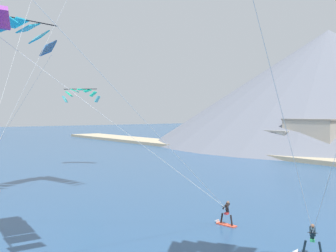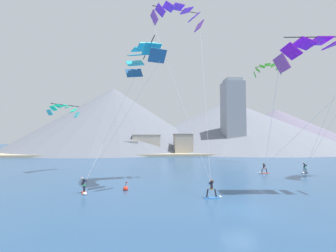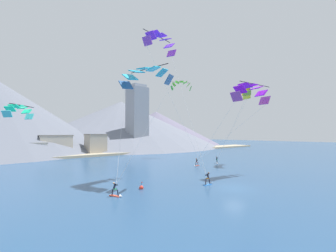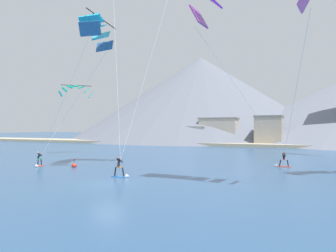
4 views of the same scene
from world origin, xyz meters
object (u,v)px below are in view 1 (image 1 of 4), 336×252
Objects in this scene: kitesurfer_near_trail at (224,218)px; parafoil_kite_distant_high_outer at (81,94)px; parafoil_kite_near_lead at (17,32)px; kitesurfer_mid_center at (308,246)px.

parafoil_kite_distant_high_outer is at bearing 172.04° from kitesurfer_near_trail.
kitesurfer_mid_center is at bearing 16.51° from parafoil_kite_near_lead.
parafoil_kite_near_lead reaches higher than parafoil_kite_distant_high_outer.
kitesurfer_near_trail is at bearing -7.96° from parafoil_kite_distant_high_outer.
kitesurfer_mid_center is at bearing -7.34° from parafoil_kite_distant_high_outer.
kitesurfer_near_trail is 0.12× the size of parafoil_kite_near_lead.
parafoil_kite_near_lead is at bearing -163.49° from kitesurfer_mid_center.
parafoil_kite_distant_high_outer is at bearing 172.66° from kitesurfer_mid_center.
parafoil_kite_distant_high_outer is (-38.59, 4.97, 9.88)m from kitesurfer_mid_center.
kitesurfer_mid_center is 30.19m from parafoil_kite_near_lead.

